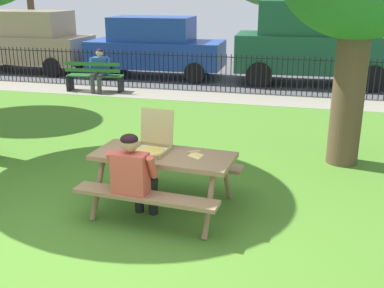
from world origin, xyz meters
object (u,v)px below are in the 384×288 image
(parked_car_left, at_px, (25,40))
(park_bench_left, at_px, (95,77))
(pizza_box_open, at_px, (152,144))
(pizza_slice_on_table, at_px, (195,154))
(parked_car_center, at_px, (155,46))
(parked_car_right, at_px, (316,41))
(person_on_park_bench, at_px, (99,68))
(picnic_table_foreground, at_px, (164,167))
(adult_at_table, at_px, (134,175))

(parked_car_left, bearing_deg, park_bench_left, -34.44)
(pizza_box_open, bearing_deg, pizza_slice_on_table, -1.15)
(pizza_box_open, relative_size, parked_car_center, 0.12)
(parked_car_left, distance_m, parked_car_right, 9.93)
(pizza_slice_on_table, height_order, parked_car_center, parked_car_center)
(parked_car_left, height_order, parked_car_right, parked_car_right)
(pizza_box_open, relative_size, person_on_park_bench, 0.47)
(person_on_park_bench, height_order, parked_car_right, parked_car_right)
(picnic_table_foreground, xyz_separation_m, parked_car_left, (-8.08, 9.35, 0.50))
(parked_car_right, bearing_deg, park_bench_left, -156.01)
(adult_at_table, bearing_deg, parked_car_left, 128.63)
(person_on_park_bench, bearing_deg, parked_car_left, 146.78)
(pizza_slice_on_table, height_order, park_bench_left, park_bench_left)
(parked_car_left, relative_size, parked_car_center, 1.04)
(pizza_box_open, height_order, person_on_park_bench, pizza_box_open)
(pizza_box_open, height_order, parked_car_center, parked_car_center)
(pizza_box_open, relative_size, parked_car_left, 0.12)
(pizza_box_open, distance_m, parked_car_center, 9.76)
(adult_at_table, bearing_deg, pizza_box_open, 86.49)
(pizza_box_open, height_order, parked_car_right, parked_car_right)
(pizza_slice_on_table, xyz_separation_m, adult_at_table, (-0.62, -0.56, -0.12))
(pizza_box_open, xyz_separation_m, parked_car_left, (-7.90, 9.27, 0.23))
(pizza_slice_on_table, bearing_deg, park_bench_left, 124.72)
(pizza_slice_on_table, xyz_separation_m, parked_car_left, (-8.48, 9.28, 0.32))
(parked_car_center, relative_size, parked_car_right, 0.93)
(picnic_table_foreground, distance_m, pizza_slice_on_table, 0.45)
(picnic_table_foreground, bearing_deg, park_bench_left, 122.00)
(picnic_table_foreground, relative_size, parked_car_center, 0.43)
(parked_car_center, bearing_deg, adult_at_table, -72.84)
(park_bench_left, relative_size, parked_car_left, 0.35)
(pizza_slice_on_table, distance_m, parked_car_center, 9.98)
(picnic_table_foreground, relative_size, pizza_slice_on_table, 6.68)
(person_on_park_bench, bearing_deg, parked_car_right, 24.40)
(person_on_park_bench, bearing_deg, pizza_box_open, -59.86)
(pizza_slice_on_table, xyz_separation_m, parked_car_center, (-3.66, 9.28, 0.23))
(picnic_table_foreground, relative_size, parked_car_right, 0.40)
(picnic_table_foreground, distance_m, pizza_box_open, 0.33)
(person_on_park_bench, xyz_separation_m, parked_car_right, (5.86, 2.66, 0.65))
(adult_at_table, relative_size, parked_car_left, 0.26)
(pizza_slice_on_table, relative_size, person_on_park_bench, 0.24)
(adult_at_table, relative_size, park_bench_left, 0.73)
(pizza_box_open, bearing_deg, adult_at_table, -93.51)
(pizza_box_open, height_order, pizza_slice_on_table, pizza_box_open)
(pizza_slice_on_table, relative_size, adult_at_table, 0.24)
(park_bench_left, bearing_deg, parked_car_center, 71.05)
(picnic_table_foreground, height_order, parked_car_center, parked_car_center)
(person_on_park_bench, height_order, parked_car_center, parked_car_center)
(parked_car_left, bearing_deg, adult_at_table, -51.37)
(pizza_box_open, distance_m, park_bench_left, 7.72)
(park_bench_left, xyz_separation_m, parked_car_right, (6.02, 2.68, 0.89))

